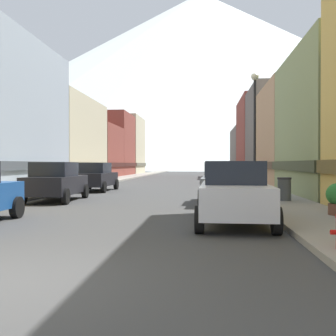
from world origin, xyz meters
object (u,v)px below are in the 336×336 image
car_right_0 (234,192)px  pedestrian_0 (78,175)px  car_left_2 (96,177)px  potted_plant_1 (25,185)px  car_left_1 (56,181)px  car_right_1 (224,182)px  streetlamp_right (255,116)px  trash_bin_right (284,189)px  pedestrian_1 (244,174)px

car_right_0 → pedestrian_0: (-10.05, 17.52, 0.01)m
car_left_2 → potted_plant_1: 4.42m
car_left_1 → car_left_2: 6.88m
car_right_1 → pedestrian_0: size_ratio=2.71×
car_right_1 → streetlamp_right: bearing=49.8°
car_left_1 → pedestrian_0: (-2.45, 11.07, 0.01)m
car_left_2 → trash_bin_right: bearing=-36.0°
potted_plant_1 → pedestrian_0: (0.75, 7.22, 0.37)m
car_left_1 → streetlamp_right: 9.76m
car_right_1 → potted_plant_1: size_ratio=6.11×
trash_bin_right → pedestrian_0: (-12.60, 11.58, 0.26)m
car_left_2 → potted_plant_1: bearing=-136.6°
trash_bin_right → potted_plant_1: trash_bin_right is taller
car_right_0 → streetlamp_right: (1.55, 7.88, 3.09)m
car_left_1 → pedestrian_1: bearing=56.8°
pedestrian_0 → pedestrian_1: size_ratio=1.05×
pedestrian_0 → car_right_0: bearing=-60.2°
car_left_1 → streetlamp_right: (9.15, 1.43, 3.09)m
car_left_1 → potted_plant_1: bearing=129.8°
pedestrian_1 → streetlamp_right: streetlamp_right is taller
pedestrian_1 → trash_bin_right: bearing=-89.6°
pedestrian_0 → pedestrian_1: (12.50, 4.26, -0.04)m
car_right_1 → pedestrian_1: 15.92m
car_right_0 → streetlamp_right: streetlamp_right is taller
trash_bin_right → streetlamp_right: 3.99m
pedestrian_1 → car_right_1: bearing=-98.8°
car_left_1 → car_left_2: bearing=90.0°
streetlamp_right → car_left_1: bearing=-171.1°
car_left_1 → potted_plant_1: car_left_1 is taller
potted_plant_1 → car_right_1: bearing=-21.5°
car_right_1 → car_right_0: bearing=-90.0°
car_right_1 → car_left_2: bearing=136.2°
car_left_2 → potted_plant_1: car_left_2 is taller
car_left_2 → potted_plant_1: size_ratio=6.05×
trash_bin_right → pedestrian_0: 17.12m
trash_bin_right → streetlamp_right: bearing=117.2°
trash_bin_right → potted_plant_1: size_ratio=1.34×
car_right_1 → potted_plant_1: bearing=158.5°
potted_plant_1 → streetlamp_right: bearing=-11.1°
streetlamp_right → pedestrian_1: bearing=86.3°
car_left_1 → trash_bin_right: (10.15, -0.51, -0.26)m
car_left_2 → car_right_0: 15.34m
car_right_1 → streetlamp_right: streetlamp_right is taller
car_right_1 → pedestrian_0: 15.25m
car_left_1 → streetlamp_right: streetlamp_right is taller
car_left_2 → pedestrian_1: bearing=40.1°
car_right_0 → pedestrian_0: pedestrian_0 is taller
car_left_2 → pedestrian_1: car_left_2 is taller
car_left_1 → pedestrian_1: (10.05, 15.34, -0.03)m
potted_plant_1 → car_left_1: bearing=-50.2°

